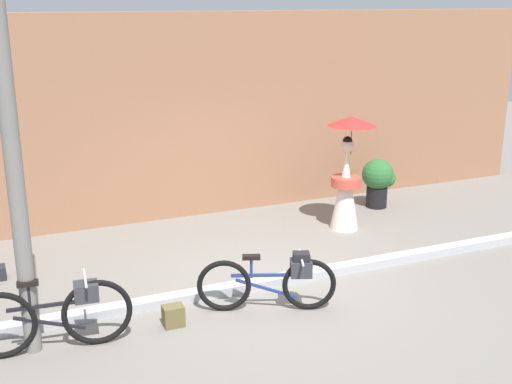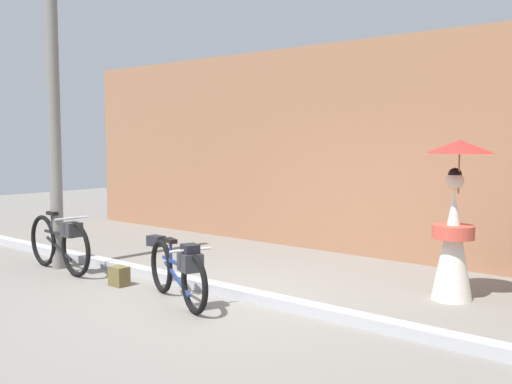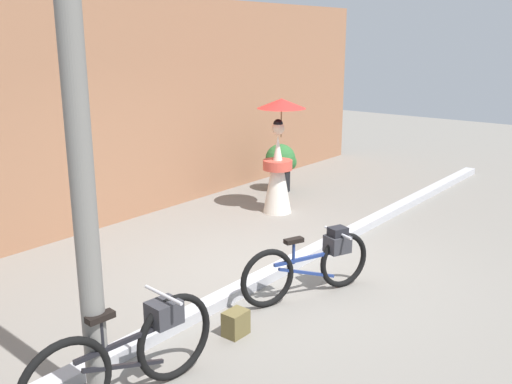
% 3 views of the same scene
% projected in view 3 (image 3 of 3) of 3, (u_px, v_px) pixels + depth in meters
% --- Properties ---
extents(ground_plane, '(30.00, 30.00, 0.00)m').
position_uv_depth(ground_plane, '(279.00, 274.00, 7.19)').
color(ground_plane, gray).
extents(building_wall, '(14.00, 0.40, 3.51)m').
position_uv_depth(building_wall, '(101.00, 112.00, 8.79)').
color(building_wall, '#9E6B4C').
rests_on(building_wall, ground_plane).
extents(sidewalk_curb, '(14.00, 0.20, 0.12)m').
position_uv_depth(sidewalk_curb, '(279.00, 269.00, 7.17)').
color(sidewalk_curb, '#B2B2B7').
rests_on(sidewalk_curb, ground_plane).
extents(bicycle_near_officer, '(1.63, 0.72, 0.76)m').
position_uv_depth(bicycle_near_officer, '(313.00, 262.00, 6.51)').
color(bicycle_near_officer, black).
rests_on(bicycle_near_officer, ground_plane).
extents(bicycle_far_side, '(1.78, 0.48, 0.86)m').
position_uv_depth(bicycle_far_side, '(129.00, 353.00, 4.58)').
color(bicycle_far_side, black).
rests_on(bicycle_far_side, ground_plane).
extents(person_with_parasol, '(0.80, 0.80, 1.91)m').
position_uv_depth(person_with_parasol, '(278.00, 157.00, 9.48)').
color(person_with_parasol, silver).
rests_on(person_with_parasol, ground_plane).
extents(potted_plant_by_door, '(0.59, 0.58, 0.91)m').
position_uv_depth(potted_plant_by_door, '(281.00, 164.00, 10.93)').
color(potted_plant_by_door, black).
rests_on(potted_plant_by_door, ground_plane).
extents(backpack_spare, '(0.24, 0.18, 0.26)m').
position_uv_depth(backpack_spare, '(236.00, 323.00, 5.68)').
color(backpack_spare, brown).
rests_on(backpack_spare, ground_plane).
extents(utility_pole, '(0.18, 0.18, 4.80)m').
position_uv_depth(utility_pole, '(76.00, 108.00, 3.95)').
color(utility_pole, slate).
rests_on(utility_pole, ground_plane).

